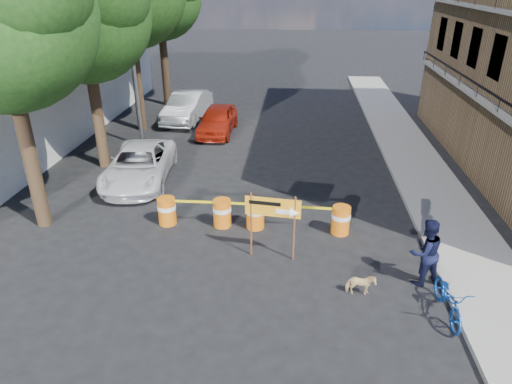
% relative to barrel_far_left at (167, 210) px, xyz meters
% --- Properties ---
extents(ground, '(120.00, 120.00, 0.00)m').
position_rel_barrel_far_left_xyz_m(ground, '(2.87, -2.39, -0.47)').
color(ground, black).
rests_on(ground, ground).
extents(sidewalk_east, '(2.40, 40.00, 0.15)m').
position_rel_barrel_far_left_xyz_m(sidewalk_east, '(9.07, 3.61, -0.40)').
color(sidewalk_east, gray).
rests_on(sidewalk_east, ground).
extents(tree_mid_a, '(5.25, 5.00, 8.68)m').
position_rel_barrel_far_left_xyz_m(tree_mid_a, '(-3.87, 4.61, 5.53)').
color(tree_mid_a, '#332316').
rests_on(tree_mid_a, ground).
extents(streetlamp, '(1.25, 0.18, 8.00)m').
position_rel_barrel_far_left_xyz_m(streetlamp, '(-3.06, 7.11, 3.90)').
color(streetlamp, gray).
rests_on(streetlamp, ground).
extents(barrel_far_left, '(0.58, 0.58, 0.90)m').
position_rel_barrel_far_left_xyz_m(barrel_far_left, '(0.00, 0.00, 0.00)').
color(barrel_far_left, '#C4550B').
rests_on(barrel_far_left, ground).
extents(barrel_mid_left, '(0.58, 0.58, 0.90)m').
position_rel_barrel_far_left_xyz_m(barrel_mid_left, '(1.77, 0.03, 0.00)').
color(barrel_mid_left, '#C4550B').
rests_on(barrel_mid_left, ground).
extents(barrel_mid_right, '(0.58, 0.58, 0.90)m').
position_rel_barrel_far_left_xyz_m(barrel_mid_right, '(2.83, 0.00, 0.00)').
color(barrel_mid_right, '#C4550B').
rests_on(barrel_mid_right, ground).
extents(barrel_far_right, '(0.58, 0.58, 0.90)m').
position_rel_barrel_far_left_xyz_m(barrel_far_right, '(5.47, -0.10, 0.00)').
color(barrel_far_right, '#C4550B').
rests_on(barrel_far_right, ground).
extents(detour_sign, '(1.53, 0.35, 1.97)m').
position_rel_barrel_far_left_xyz_m(detour_sign, '(3.66, -1.66, 0.98)').
color(detour_sign, '#592D19').
rests_on(detour_sign, ground).
extents(pedestrian, '(1.08, 0.97, 1.83)m').
position_rel_barrel_far_left_xyz_m(pedestrian, '(7.37, -2.44, 0.44)').
color(pedestrian, black).
rests_on(pedestrian, ground).
extents(bicycle, '(0.66, 0.97, 1.80)m').
position_rel_barrel_far_left_xyz_m(bicycle, '(7.67, -3.69, 0.43)').
color(bicycle, '#13439D').
rests_on(bicycle, ground).
extents(dog, '(0.72, 0.34, 0.60)m').
position_rel_barrel_far_left_xyz_m(dog, '(5.74, -3.12, -0.17)').
color(dog, '#E3C182').
rests_on(dog, ground).
extents(suv_white, '(2.68, 5.03, 1.35)m').
position_rel_barrel_far_left_xyz_m(suv_white, '(-1.93, 3.20, 0.20)').
color(suv_white, silver).
rests_on(suv_white, ground).
extents(sedan_red, '(1.74, 4.10, 1.38)m').
position_rel_barrel_far_left_xyz_m(sedan_red, '(0.07, 9.33, 0.22)').
color(sedan_red, '#9C1D0D').
rests_on(sedan_red, ground).
extents(sedan_silver, '(2.04, 4.78, 1.53)m').
position_rel_barrel_far_left_xyz_m(sedan_silver, '(-1.93, 11.41, 0.29)').
color(sedan_silver, silver).
rests_on(sedan_silver, ground).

